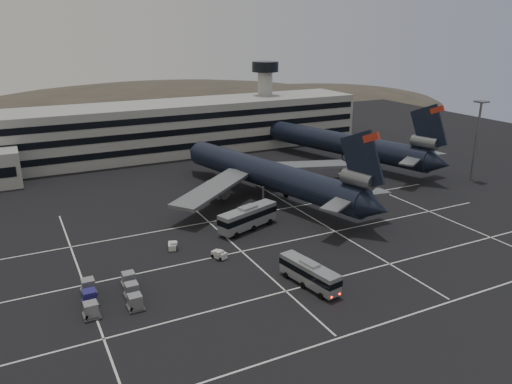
# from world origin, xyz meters

# --- Properties ---
(ground) EXTENTS (260.00, 260.00, 0.00)m
(ground) POSITION_xyz_m (0.00, 0.00, 0.00)
(ground) COLOR black
(ground) RESTS_ON ground
(lane_markings) EXTENTS (90.00, 55.62, 0.01)m
(lane_markings) POSITION_xyz_m (0.95, 0.72, 0.01)
(lane_markings) COLOR silver
(lane_markings) RESTS_ON ground
(terminal) EXTENTS (125.00, 26.00, 24.00)m
(terminal) POSITION_xyz_m (-2.95, 71.14, 6.93)
(terminal) COLOR gray
(terminal) RESTS_ON ground
(hills) EXTENTS (352.00, 180.00, 44.00)m
(hills) POSITION_xyz_m (17.99, 170.00, -12.07)
(hills) COLOR #38332B
(hills) RESTS_ON ground
(lightpole_right) EXTENTS (2.40, 2.40, 18.28)m
(lightpole_right) POSITION_xyz_m (58.00, 15.00, 11.82)
(lightpole_right) COLOR slate
(lightpole_right) RESTS_ON ground
(trijet_main) EXTENTS (45.95, 56.96, 18.08)m
(trijet_main) POSITION_xyz_m (10.05, 24.36, 5.25)
(trijet_main) COLOR black
(trijet_main) RESTS_ON ground
(trijet_far) EXTENTS (24.70, 56.64, 18.08)m
(trijet_far) POSITION_xyz_m (40.47, 39.78, 5.43)
(trijet_far) COLOR black
(trijet_far) RESTS_ON ground
(bus_near) EXTENTS (4.04, 10.44, 3.60)m
(bus_near) POSITION_xyz_m (-2.40, -10.13, 1.97)
(bus_near) COLOR gray
(bus_near) RESTS_ON ground
(bus_far) EXTENTS (12.33, 6.72, 4.27)m
(bus_far) POSITION_xyz_m (-1.07, 11.83, 2.34)
(bus_far) COLOR gray
(bus_far) RESTS_ON ground
(tug_a) EXTENTS (1.87, 2.44, 1.40)m
(tug_a) POSITION_xyz_m (-15.56, 9.71, 0.62)
(tug_a) COLOR silver
(tug_a) RESTS_ON ground
(tug_b) EXTENTS (2.19, 2.64, 1.47)m
(tug_b) POSITION_xyz_m (-10.05, 3.29, 0.65)
(tug_b) COLOR silver
(tug_b) RESTS_ON ground
(uld_cluster) EXTENTS (8.20, 9.43, 1.96)m
(uld_cluster) POSITION_xyz_m (-27.45, -1.83, 0.96)
(uld_cluster) COLOR #2D2D30
(uld_cluster) RESTS_ON ground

